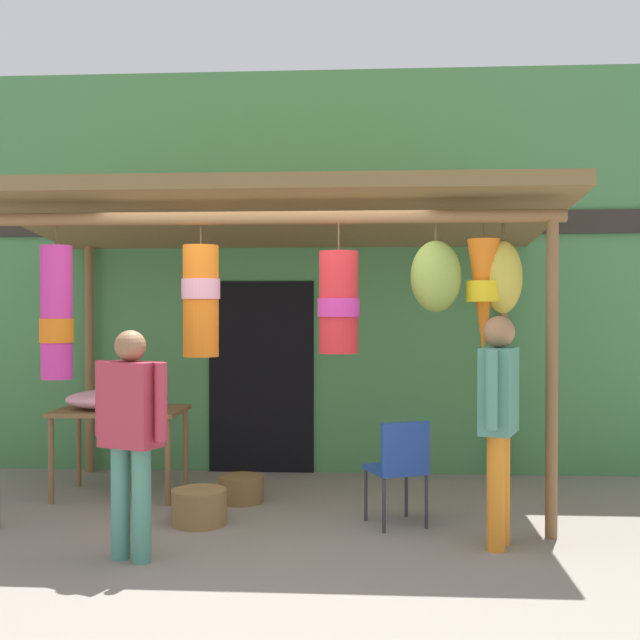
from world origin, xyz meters
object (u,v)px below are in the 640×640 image
object	(u,v)px
folding_chair	(400,463)
vendor_in_orange	(131,426)
wicker_basket_by_table	(199,507)
customer_foreground	(499,411)
wicker_basket_spare	(241,489)
display_table	(121,419)
flower_heap_on_table	(113,399)

from	to	relation	value
folding_chair	vendor_in_orange	distance (m)	2.12
wicker_basket_by_table	customer_foreground	xyz separation A→B (m)	(2.27, -0.45, 0.84)
wicker_basket_spare	display_table	bearing A→B (deg)	172.00
display_table	vendor_in_orange	distance (m)	1.91
flower_heap_on_table	wicker_basket_spare	distance (m)	1.43
folding_chair	customer_foreground	bearing A→B (deg)	-34.26
wicker_basket_spare	vendor_in_orange	size ratio (longest dim) A/B	0.26
display_table	vendor_in_orange	size ratio (longest dim) A/B	0.73
wicker_basket_by_table	wicker_basket_spare	size ratio (longest dim) A/B	1.08
display_table	wicker_basket_by_table	world-z (taller)	display_table
display_table	flower_heap_on_table	size ratio (longest dim) A/B	1.38
vendor_in_orange	wicker_basket_spare	bearing A→B (deg)	73.40
flower_heap_on_table	vendor_in_orange	bearing A→B (deg)	-67.84
wicker_basket_spare	customer_foreground	world-z (taller)	customer_foreground
flower_heap_on_table	folding_chair	bearing A→B (deg)	-17.75
display_table	wicker_basket_spare	distance (m)	1.29
flower_heap_on_table	customer_foreground	world-z (taller)	customer_foreground
wicker_basket_spare	vendor_in_orange	bearing A→B (deg)	-106.60
folding_chair	customer_foreground	distance (m)	0.96
folding_chair	wicker_basket_by_table	size ratio (longest dim) A/B	1.93
display_table	wicker_basket_spare	bearing A→B (deg)	-8.00
wicker_basket_by_table	wicker_basket_spare	xyz separation A→B (m)	(0.21, 0.73, -0.02)
customer_foreground	wicker_basket_by_table	bearing A→B (deg)	168.86
display_table	customer_foreground	bearing A→B (deg)	-22.66
vendor_in_orange	flower_heap_on_table	bearing A→B (deg)	112.16
display_table	vendor_in_orange	xyz separation A→B (m)	(0.65, -1.79, 0.21)
flower_heap_on_table	vendor_in_orange	world-z (taller)	vendor_in_orange
flower_heap_on_table	folding_chair	distance (m)	2.72
flower_heap_on_table	wicker_basket_spare	bearing A→B (deg)	-5.51
wicker_basket_spare	customer_foreground	distance (m)	2.53
wicker_basket_by_table	customer_foreground	bearing A→B (deg)	-11.14
flower_heap_on_table	wicker_basket_by_table	xyz separation A→B (m)	(0.98, -0.84, -0.75)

